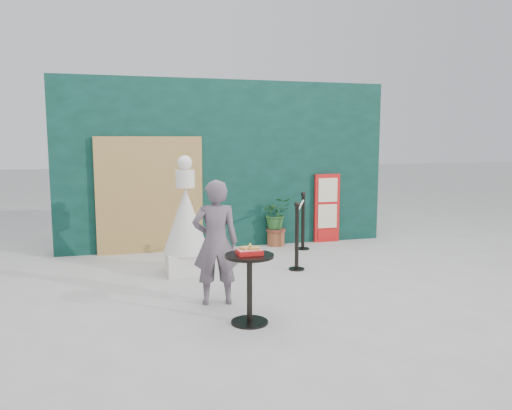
{
  "coord_description": "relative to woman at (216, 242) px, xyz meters",
  "views": [
    {
      "loc": [
        -1.95,
        -5.73,
        1.95
      ],
      "look_at": [
        0.0,
        1.2,
        1.0
      ],
      "focal_mm": 35.0,
      "sensor_mm": 36.0,
      "label": 1
    }
  ],
  "objects": [
    {
      "name": "bamboo_fence",
      "position": [
        -0.55,
        2.99,
        0.26
      ],
      "size": [
        1.8,
        0.08,
        2.0
      ],
      "primitive_type": "cube",
      "color": "tan",
      "rests_on": "ground"
    },
    {
      "name": "statue",
      "position": [
        -0.15,
        1.45,
        -0.04
      ],
      "size": [
        0.67,
        0.67,
        1.72
      ],
      "color": "silver",
      "rests_on": "ground"
    },
    {
      "name": "stanchion_barrier",
      "position": [
        1.77,
        1.85,
        -0.25
      ],
      "size": [
        0.84,
        1.54,
        1.03
      ],
      "color": "black",
      "rests_on": "ground"
    },
    {
      "name": "food_basket",
      "position": [
        0.22,
        -0.73,
        0.04
      ],
      "size": [
        0.26,
        0.19,
        0.11
      ],
      "color": "red",
      "rests_on": "cafe_table"
    },
    {
      "name": "back_wall",
      "position": [
        0.85,
        3.2,
        0.76
      ],
      "size": [
        6.0,
        0.3,
        3.0
      ],
      "primitive_type": "cube",
      "color": "black",
      "rests_on": "ground"
    },
    {
      "name": "ground",
      "position": [
        0.85,
        0.05,
        -0.74
      ],
      "size": [
        60.0,
        60.0,
        0.0
      ],
      "primitive_type": "plane",
      "color": "#ADAAA5",
      "rests_on": "ground"
    },
    {
      "name": "woman",
      "position": [
        0.0,
        0.0,
        0.0
      ],
      "size": [
        0.58,
        0.42,
        1.49
      ],
      "primitive_type": "imported",
      "rotation": [
        0.0,
        0.0,
        3.02
      ],
      "color": "#62545F",
      "rests_on": "ground"
    },
    {
      "name": "menu_board",
      "position": [
        2.75,
        3.0,
        -0.09
      ],
      "size": [
        0.5,
        0.07,
        1.3
      ],
      "color": "red",
      "rests_on": "ground"
    },
    {
      "name": "cafe_table",
      "position": [
        0.22,
        -0.73,
        -0.25
      ],
      "size": [
        0.52,
        0.52,
        0.75
      ],
      "color": "black",
      "rests_on": "ground"
    },
    {
      "name": "planter",
      "position": [
        1.71,
        2.94,
        -0.22
      ],
      "size": [
        0.53,
        0.46,
        0.9
      ],
      "color": "brown",
      "rests_on": "ground"
    }
  ]
}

